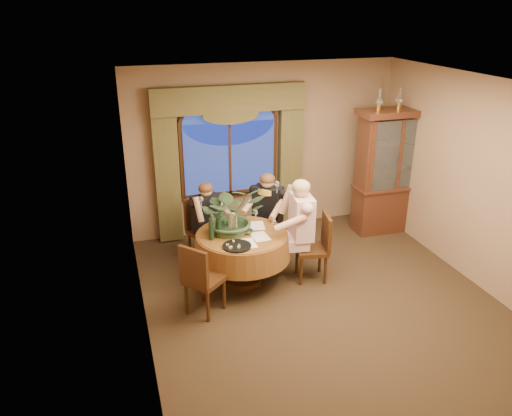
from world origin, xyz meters
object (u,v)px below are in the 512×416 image
object	(u,v)px
chair_front_left	(204,278)
person_pink	(301,230)
centerpiece_plant	(232,190)
wine_bottle_2	(218,219)
oil_lamp_center	(400,98)
chair_back	(205,231)
dining_table	(242,258)
stoneware_vase	(233,221)
oil_lamp_right	(420,97)
wine_bottle_3	(211,228)
person_scarf	(268,215)
wine_bottle_0	(218,226)
person_back	(206,223)
china_cabinet	(392,172)
oil_lamp_left	(379,99)
olive_bowl	(248,232)
chair_right	(312,248)
wine_bottle_1	(212,224)
chair_back_right	(264,225)

from	to	relation	value
chair_front_left	person_pink	distance (m)	1.56
centerpiece_plant	wine_bottle_2	bearing A→B (deg)	159.97
oil_lamp_center	chair_back	distance (m)	3.69
dining_table	stoneware_vase	xyz separation A→B (m)	(-0.09, 0.15, 0.51)
oil_lamp_right	wine_bottle_2	world-z (taller)	oil_lamp_right
chair_back	wine_bottle_3	bearing A→B (deg)	61.25
oil_lamp_right	chair_front_left	distance (m)	4.53
dining_table	stoneware_vase	distance (m)	0.53
dining_table	person_scarf	xyz separation A→B (m)	(0.58, 0.66, 0.30)
wine_bottle_2	wine_bottle_0	bearing A→B (deg)	-103.11
centerpiece_plant	dining_table	bearing A→B (deg)	-57.13
oil_lamp_center	person_back	size ratio (longest dim) A/B	0.27
china_cabinet	chair_back	size ratio (longest dim) A/B	2.17
oil_lamp_left	wine_bottle_2	distance (m)	3.18
chair_front_left	centerpiece_plant	world-z (taller)	centerpiece_plant
centerpiece_plant	olive_bowl	bearing A→B (deg)	-44.97
chair_front_left	wine_bottle_2	size ratio (longest dim) A/B	2.91
dining_table	person_back	xyz separation A→B (m)	(-0.34, 0.76, 0.26)
oil_lamp_left	person_pink	size ratio (longest dim) A/B	0.23
oil_lamp_center	chair_back	world-z (taller)	oil_lamp_center
person_back	wine_bottle_0	xyz separation A→B (m)	(0.01, -0.78, 0.28)
china_cabinet	wine_bottle_3	size ratio (longest dim) A/B	6.32
china_cabinet	dining_table	bearing A→B (deg)	-160.95
person_pink	wine_bottle_0	xyz separation A→B (m)	(-1.15, 0.07, 0.18)
dining_table	stoneware_vase	world-z (taller)	stoneware_vase
chair_front_left	olive_bowl	bearing A→B (deg)	85.65
chair_right	wine_bottle_0	bearing A→B (deg)	93.70
china_cabinet	oil_lamp_center	world-z (taller)	oil_lamp_center
centerpiece_plant	wine_bottle_1	bearing A→B (deg)	-163.88
person_pink	wine_bottle_0	bearing A→B (deg)	92.77
oil_lamp_left	wine_bottle_0	size ratio (longest dim) A/B	1.03
olive_bowl	oil_lamp_left	bearing A→B (deg)	22.65
chair_back_right	oil_lamp_center	bearing A→B (deg)	-135.94
stoneware_vase	centerpiece_plant	bearing A→B (deg)	-165.65
chair_back_right	person_back	distance (m)	0.91
person_back	china_cabinet	bearing A→B (deg)	160.13
olive_bowl	chair_back_right	bearing A→B (deg)	57.30
person_scarf	wine_bottle_3	bearing A→B (deg)	76.83
centerpiece_plant	wine_bottle_3	size ratio (longest dim) A/B	2.99
china_cabinet	wine_bottle_1	world-z (taller)	china_cabinet
chair_back_right	olive_bowl	xyz separation A→B (m)	(-0.48, -0.75, 0.29)
oil_lamp_right	wine_bottle_3	size ratio (longest dim) A/B	1.03
oil_lamp_left	chair_front_left	distance (m)	3.93
oil_lamp_center	chair_right	size ratio (longest dim) A/B	0.35
china_cabinet	chair_back_right	distance (m)	2.39
oil_lamp_center	chair_back_right	size ratio (longest dim) A/B	0.35
oil_lamp_left	person_scarf	xyz separation A→B (m)	(-1.92, -0.33, -1.58)
china_cabinet	olive_bowl	bearing A→B (deg)	-160.04
wine_bottle_0	person_scarf	bearing A→B (deg)	36.59
oil_lamp_left	chair_back_right	distance (m)	2.65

